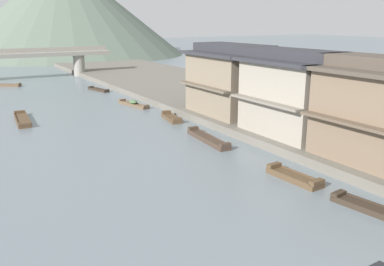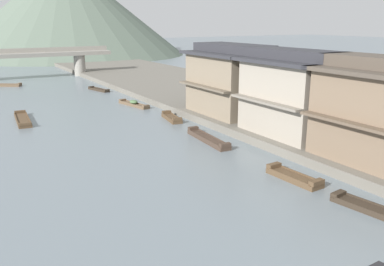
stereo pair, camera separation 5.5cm
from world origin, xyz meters
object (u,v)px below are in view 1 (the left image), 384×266
boat_midriver_drifting (294,177)px  house_waterfront_tall (292,93)px  house_waterfront_second (379,111)px  boat_moored_nearest (22,120)px  house_waterfront_narrow (232,80)px  boat_midriver_upstream (98,90)px  stone_bridge (30,59)px  boat_moored_third (133,104)px  boat_crossing_west (4,85)px  boat_moored_second (171,118)px  boat_upstream_distant (208,139)px  boat_moored_far (375,210)px

boat_midriver_drifting → house_waterfront_tall: house_waterfront_tall is taller
house_waterfront_second → house_waterfront_tall: bearing=90.5°
boat_moored_nearest → house_waterfront_narrow: house_waterfront_narrow is taller
boat_midriver_upstream → house_waterfront_second: house_waterfront_second is taller
house_waterfront_narrow → stone_bridge: house_waterfront_narrow is taller
boat_moored_third → house_waterfront_second: size_ratio=0.66×
boat_midriver_upstream → house_waterfront_tall: bearing=-80.6°
boat_crossing_west → house_waterfront_narrow: house_waterfront_narrow is taller
boat_moored_second → house_waterfront_narrow: 6.41m
boat_moored_nearest → house_waterfront_narrow: bearing=-27.6°
boat_moored_second → house_waterfront_tall: (4.41, -10.49, 3.43)m
boat_midriver_drifting → house_waterfront_tall: bearing=48.7°
boat_upstream_distant → boat_midriver_drifting: bearing=-90.0°
boat_moored_second → boat_moored_third: (-0.48, 7.74, 0.02)m
boat_upstream_distant → boat_crossing_west: (-9.64, 36.96, -0.02)m
boat_moored_second → boat_upstream_distant: boat_upstream_distant is taller
boat_midriver_drifting → boat_upstream_distant: (-0.00, 9.00, -0.01)m
boat_upstream_distant → house_waterfront_narrow: (5.73, 5.10, 3.43)m
boat_moored_far → boat_midriver_upstream: (0.01, 40.77, -0.01)m
boat_moored_third → boat_crossing_west: size_ratio=1.17×
boat_moored_nearest → boat_moored_third: (11.30, 1.47, 0.06)m
boat_crossing_west → boat_midriver_upstream: bearing=-45.4°
boat_crossing_west → house_waterfront_tall: bearing=-69.5°
house_waterfront_tall → boat_moored_second: bearing=112.8°
house_waterfront_second → stone_bridge: size_ratio=0.29×
boat_crossing_west → house_waterfront_tall: (14.94, -39.93, 3.46)m
boat_moored_nearest → house_waterfront_narrow: 19.08m
boat_moored_nearest → boat_upstream_distant: bearing=-51.7°
house_waterfront_tall → boat_midriver_upstream: bearing=99.4°
boat_crossing_west → house_waterfront_narrow: (15.38, -31.86, 3.46)m
boat_moored_second → house_waterfront_tall: bearing=-67.2°
house_waterfront_narrow → stone_bridge: (-10.68, 38.25, -0.59)m
boat_moored_far → house_waterfront_narrow: bearing=74.2°
boat_moored_second → stone_bridge: (-5.82, 35.83, 2.83)m
boat_moored_second → boat_crossing_west: (-10.52, 29.44, -0.03)m
house_waterfront_tall → boat_moored_far: bearing=-114.3°
boat_upstream_distant → house_waterfront_tall: house_waterfront_tall is taller
boat_midriver_drifting → boat_upstream_distant: boat_upstream_distant is taller
house_waterfront_second → house_waterfront_narrow: same height
house_waterfront_tall → boat_midriver_drifting: bearing=-131.3°
boat_midriver_drifting → boat_upstream_distant: 9.00m
boat_upstream_distant → boat_moored_nearest: bearing=128.3°
boat_moored_nearest → house_waterfront_narrow: size_ratio=0.71×
boat_moored_second → boat_midriver_drifting: 16.54m
boat_moored_second → boat_midriver_drifting: (-0.88, -16.52, -0.00)m
boat_midriver_upstream → stone_bridge: (-5.30, 16.54, 2.89)m
house_waterfront_second → house_waterfront_narrow: size_ratio=0.91×
boat_moored_far → boat_midriver_upstream: boat_moored_far is taller
boat_moored_far → boat_upstream_distant: bearing=91.4°
boat_midriver_upstream → house_waterfront_second: bearing=-82.3°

